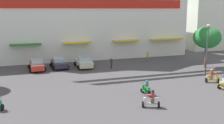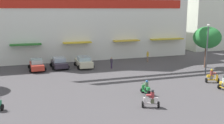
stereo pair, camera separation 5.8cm
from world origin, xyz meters
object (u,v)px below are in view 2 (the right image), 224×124
scooter_rider_8 (146,88)px  pedestrian_0 (112,62)px  parked_car_2 (84,62)px  scooter_rider_6 (212,77)px  scooter_rider_4 (224,85)px  scooter_rider_7 (151,100)px  streetlamp_near (207,45)px  plaza_tree_1 (207,38)px  parked_car_1 (59,63)px  parked_car_0 (37,65)px  pedestrian_1 (148,56)px

scooter_rider_8 → pedestrian_0: bearing=87.1°
parked_car_2 → scooter_rider_6: (11.81, -12.57, -0.13)m
scooter_rider_4 → scooter_rider_8: 8.18m
parked_car_2 → scooter_rider_4: 19.01m
scooter_rider_7 → streetlamp_near: streetlamp_near is taller
plaza_tree_1 → pedestrian_0: bearing=164.1°
plaza_tree_1 → scooter_rider_8: size_ratio=3.93×
parked_car_2 → scooter_rider_7: size_ratio=2.81×
scooter_rider_8 → scooter_rider_7: bearing=-109.0°
parked_car_2 → scooter_rider_6: bearing=-46.8°
plaza_tree_1 → parked_car_1: (-19.59, 6.22, -3.48)m
scooter_rider_4 → pedestrian_0: 15.52m
parked_car_1 → parked_car_2: size_ratio=0.92×
scooter_rider_7 → scooter_rider_8: (1.14, 3.32, -0.03)m
plaza_tree_1 → parked_car_2: size_ratio=1.32×
scooter_rider_4 → plaza_tree_1: bearing=62.0°
scooter_rider_4 → scooter_rider_8: bearing=170.4°
plaza_tree_1 → parked_car_0: size_ratio=1.45×
pedestrian_0 → scooter_rider_8: bearing=-92.9°
parked_car_1 → parked_car_2: (3.35, -0.64, 0.03)m
pedestrian_0 → plaza_tree_1: bearing=-15.9°
parked_car_2 → scooter_rider_7: bearing=-84.4°
plaza_tree_1 → streetlamp_near: size_ratio=0.92×
scooter_rider_8 → parked_car_0: bearing=122.9°
parked_car_2 → streetlamp_near: 16.66m
scooter_rider_8 → pedestrian_0: size_ratio=0.94×
scooter_rider_4 → scooter_rider_6: 3.11m
scooter_rider_4 → scooter_rider_7: (-9.21, -1.95, 0.01)m
parked_car_0 → scooter_rider_4: parked_car_0 is taller
scooter_rider_7 → scooter_rider_4: bearing=11.9°
pedestrian_0 → scooter_rider_6: bearing=-51.9°
parked_car_1 → scooter_rider_6: 20.11m
parked_car_1 → pedestrian_0: bearing=-20.7°
pedestrian_0 → pedestrian_1: bearing=21.2°
pedestrian_1 → scooter_rider_7: bearing=-115.2°
parked_car_2 → scooter_rider_4: parked_car_2 is taller
scooter_rider_7 → pedestrian_1: 20.14m
scooter_rider_4 → streetlamp_near: size_ratio=0.24×
parked_car_1 → streetlamp_near: (17.25, -9.34, 2.95)m
parked_car_1 → scooter_rider_7: bearing=-74.4°
scooter_rider_7 → pedestrian_0: size_ratio=0.99×
scooter_rider_6 → scooter_rider_7: (-10.09, -4.93, -0.01)m
parked_car_1 → scooter_rider_6: scooter_rider_6 is taller
parked_car_1 → scooter_rider_4: size_ratio=2.65×
scooter_rider_4 → scooter_rider_8: scooter_rider_4 is taller
parked_car_1 → parked_car_2: parked_car_2 is taller
scooter_rider_6 → pedestrian_0: (-8.33, 10.63, 0.24)m
parked_car_0 → scooter_rider_4: size_ratio=2.61×
parked_car_0 → parked_car_1: size_ratio=0.99×
parked_car_0 → parked_car_2: 6.42m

